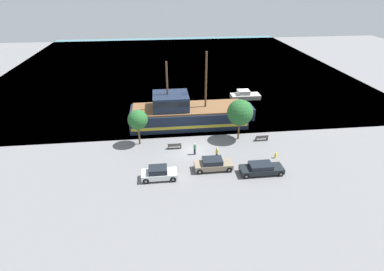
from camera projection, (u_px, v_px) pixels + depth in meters
ground_plane at (193, 151)px, 39.16m from camera, size 160.00×160.00×0.00m
water_surface at (173, 65)px, 77.80m from camera, size 80.00×80.00×0.00m
pirate_ship at (187, 113)px, 45.38m from camera, size 18.66×5.92×11.02m
moored_boat_dockside at (245, 95)px, 55.81m from camera, size 5.39×2.36×1.63m
parked_car_curb_front at (159, 173)px, 33.38m from camera, size 3.95×1.79×1.51m
parked_car_curb_mid at (261, 168)px, 34.33m from camera, size 4.94×1.89×1.33m
parked_car_curb_rear at (213, 164)px, 35.02m from camera, size 4.43×1.84×1.45m
fire_hydrant at (276, 155)px, 37.45m from camera, size 0.42×0.25×0.76m
bench_promenade_east at (262, 138)px, 41.40m from camera, size 1.73×0.45×0.85m
bench_promenade_west at (175, 146)px, 39.42m from camera, size 1.79×0.45×0.85m
pedestrian_walking_near at (217, 153)px, 37.00m from camera, size 0.32×0.32×1.62m
pedestrian_walking_far at (195, 149)px, 38.01m from camera, size 0.32×0.32×1.60m
tree_row_east at (138, 120)px, 39.09m from camera, size 2.63×2.63×4.95m
tree_row_mideast at (240, 113)px, 40.18m from camera, size 3.52×3.52×5.78m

